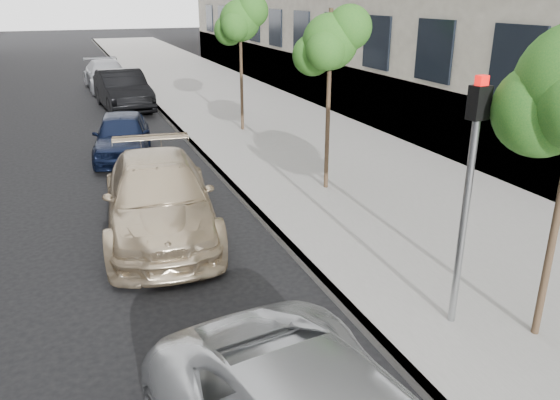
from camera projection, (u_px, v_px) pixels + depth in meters
sidewalk at (206, 88)px, 27.45m from camera, size 6.40×72.00×0.14m
curb at (142, 92)px, 26.37m from camera, size 0.15×72.00×0.14m
tree_mid at (331, 42)px, 11.94m from camera, size 1.60×1.40×4.16m
tree_far at (241, 21)px, 17.53m from camera, size 1.67×1.47×4.38m
signal_pole at (469, 178)px, 7.00m from camera, size 0.26×0.21×3.42m
suv at (159, 197)px, 10.74m from camera, size 2.60×5.26×1.47m
sedan_blue at (122, 135)px, 15.80m from camera, size 2.11×4.05×1.32m
sedan_black at (123, 90)px, 22.48m from camera, size 2.04×4.96×1.60m
sedan_rear at (107, 75)px, 27.23m from camera, size 2.19×4.99×1.43m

